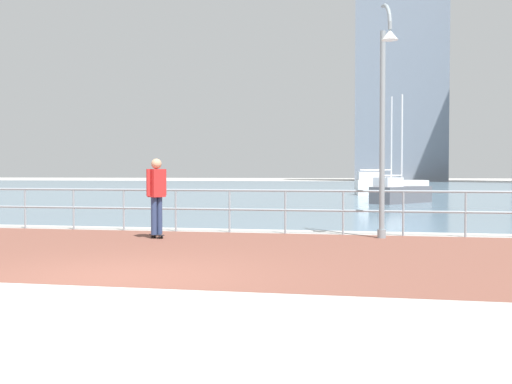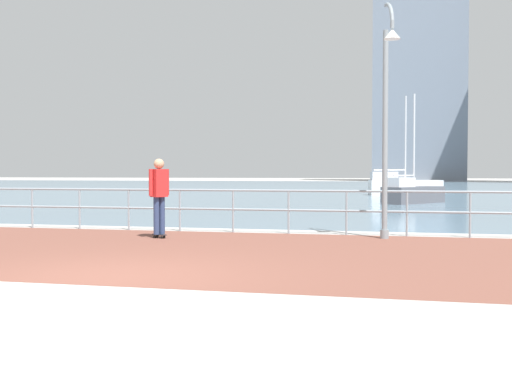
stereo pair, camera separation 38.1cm
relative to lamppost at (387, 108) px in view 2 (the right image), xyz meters
The scene contains 9 objects.
ground 34.39m from the lamppost, 96.28° to the left, with size 220.00×220.00×0.00m, color #ADAAA5.
brick_paving 5.57m from the lamppost, 142.02° to the right, with size 28.00×7.37×0.01m, color brown.
harbor_water 46.00m from the lamppost, 94.68° to the left, with size 180.00×88.00×0.00m, color slate.
waterfront_railing 4.40m from the lamppost, 168.56° to the left, with size 25.25×0.06×1.08m.
lamppost is the anchor object (origin of this frame).
skateboarder 5.43m from the lamppost, 169.90° to the right, with size 0.40×0.52×1.81m.
sailboat_gray 27.45m from the lamppost, 88.94° to the left, with size 4.80×2.33×6.47m.
sailboat_teal 16.77m from the lamppost, 86.94° to the left, with size 3.09×3.76×5.28m.
tower_steel 99.52m from the lamppost, 87.96° to the left, with size 15.38×11.94×42.68m.
Camera 2 is at (4.01, -8.06, 1.50)m, focal length 43.24 mm.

